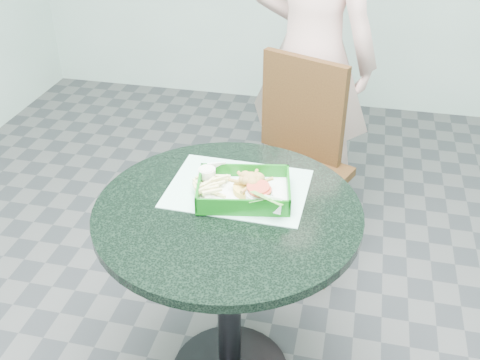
% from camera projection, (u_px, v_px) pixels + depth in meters
% --- Properties ---
extents(cafe_table, '(0.82, 0.82, 0.75)m').
position_uv_depth(cafe_table, '(228.00, 255.00, 1.81)').
color(cafe_table, black).
rests_on(cafe_table, floor).
extents(dining_chair, '(0.40, 0.40, 0.93)m').
position_uv_depth(dining_chair, '(298.00, 152.00, 2.47)').
color(dining_chair, brown).
rests_on(dining_chair, floor).
extents(diner_person, '(0.81, 0.66, 1.93)m').
position_uv_depth(diner_person, '(313.00, 33.00, 2.50)').
color(diner_person, '#D7A99F').
rests_on(diner_person, floor).
extents(placemat, '(0.44, 0.34, 0.00)m').
position_uv_depth(placemat, '(238.00, 193.00, 1.80)').
color(placemat, '#A2E2CA').
rests_on(placemat, cafe_table).
extents(food_basket, '(0.28, 0.21, 0.06)m').
position_uv_depth(food_basket, '(244.00, 198.00, 1.75)').
color(food_basket, '#0A5F10').
rests_on(food_basket, placemat).
extents(crab_sandwich, '(0.11, 0.11, 0.07)m').
position_uv_depth(crab_sandwich, '(252.00, 188.00, 1.74)').
color(crab_sandwich, gold).
rests_on(crab_sandwich, food_basket).
extents(fries_pile, '(0.13, 0.14, 0.04)m').
position_uv_depth(fries_pile, '(211.00, 185.00, 1.78)').
color(fries_pile, '#F7EB99').
rests_on(fries_pile, food_basket).
extents(sauce_ramekin, '(0.06, 0.06, 0.03)m').
position_uv_depth(sauce_ramekin, '(212.00, 174.00, 1.81)').
color(sauce_ramekin, white).
rests_on(sauce_ramekin, food_basket).
extents(garnish_cup, '(0.13, 0.12, 0.05)m').
position_uv_depth(garnish_cup, '(259.00, 202.00, 1.69)').
color(garnish_cup, white).
rests_on(garnish_cup, food_basket).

